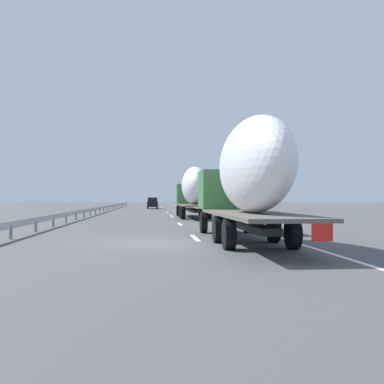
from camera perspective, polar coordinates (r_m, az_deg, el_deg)
The scene contains 21 objects.
ground_plane at distance 57.38m, azimuth -5.10°, elevation -2.51°, with size 260.00×260.00×0.00m, color #4C4C4F.
lane_stripe_0 at distance 19.52m, azimuth 0.39°, elevation -5.87°, with size 3.20×0.20×0.01m, color white.
lane_stripe_1 at distance 29.92m, azimuth -1.56°, elevation -4.10°, with size 3.20×0.20×0.01m, color white.
lane_stripe_2 at distance 41.10m, azimuth -2.55°, elevation -3.20°, with size 3.20×0.20×0.01m, color white.
lane_stripe_3 at distance 43.54m, azimuth -2.70°, elevation -3.06°, with size 3.20×0.20×0.01m, color white.
lane_stripe_4 at distance 53.19m, azimuth -3.15°, elevation -2.65°, with size 3.20×0.20×0.01m, color white.
lane_stripe_5 at distance 73.87m, azimuth -3.72°, elevation -2.13°, with size 3.20×0.20×0.01m, color white.
lane_stripe_6 at distance 80.08m, azimuth -3.83°, elevation -2.02°, with size 3.20×0.20×0.01m, color white.
lane_stripe_7 at distance 91.26m, azimuth -4.00°, elevation -1.87°, with size 3.20×0.20×0.01m, color white.
lane_stripe_8 at distance 96.40m, azimuth -4.06°, elevation -1.81°, with size 3.20×0.20×0.01m, color white.
lane_stripe_9 at distance 108.30m, azimuth -4.18°, elevation -1.70°, with size 3.20×0.20×0.01m, color white.
edge_line_right at distance 62.63m, azimuth -0.06°, elevation -2.37°, with size 110.00×0.20×0.01m, color white.
truck_lead at distance 39.48m, azimuth 0.18°, elevation 0.28°, with size 12.96×2.55×4.42m.
truck_trailing at distance 17.44m, azimuth 7.03°, elevation 2.11°, with size 13.58×2.55×4.64m.
car_black_suv at distance 73.72m, azimuth -5.06°, elevation -1.41°, with size 4.68×1.76×1.85m.
car_white_van at distance 108.63m, azimuth -5.11°, elevation -1.22°, with size 4.40×1.80×1.78m.
road_sign at distance 59.87m, azimuth 1.33°, elevation -0.29°, with size 0.10×0.90×3.27m.
tree_0 at distance 94.90m, azimuth 0.82°, elevation 0.45°, with size 3.33×3.33×6.19m.
tree_1 at distance 95.99m, azimuth 0.60°, elevation 0.46°, with size 3.03×3.03×6.31m.
tree_2 at distance 68.29m, azimuth 3.91°, elevation 0.55°, with size 3.27×3.27×5.20m.
guardrail_median at distance 60.65m, azimuth -10.78°, elevation -1.86°, with size 94.00×0.10×0.76m.
Camera 1 is at (-17.35, 0.09, 1.73)m, focal length 41.85 mm.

